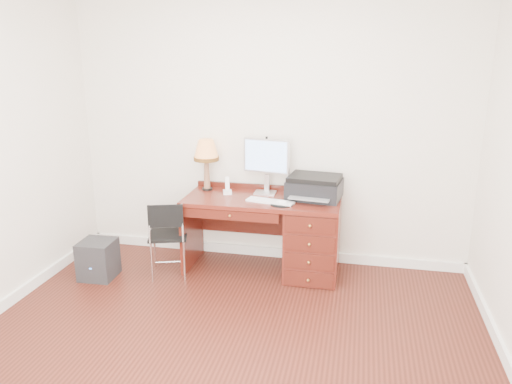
% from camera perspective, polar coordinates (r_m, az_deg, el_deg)
% --- Properties ---
extents(ground, '(4.00, 4.00, 0.00)m').
position_cam_1_polar(ground, '(3.90, -3.56, -17.33)').
color(ground, '#36120C').
rests_on(ground, ground).
extents(room_shell, '(4.00, 4.00, 4.00)m').
position_cam_1_polar(room_shell, '(4.39, -1.32, -12.36)').
color(room_shell, silver).
rests_on(room_shell, ground).
extents(desk, '(1.50, 0.67, 0.75)m').
position_cam_1_polar(desk, '(4.88, 4.45, -4.69)').
color(desk, '#5D1C13').
rests_on(desk, ground).
extents(monitor, '(0.47, 0.19, 0.54)m').
position_cam_1_polar(monitor, '(4.92, 1.14, 3.79)').
color(monitor, silver).
rests_on(monitor, desk).
extents(keyboard, '(0.47, 0.22, 0.02)m').
position_cam_1_polar(keyboard, '(4.68, 1.64, -1.08)').
color(keyboard, white).
rests_on(keyboard, desk).
extents(mouse_pad, '(0.22, 0.22, 0.04)m').
position_cam_1_polar(mouse_pad, '(4.62, 2.99, -1.29)').
color(mouse_pad, black).
rests_on(mouse_pad, desk).
extents(printer, '(0.54, 0.45, 0.22)m').
position_cam_1_polar(printer, '(4.82, 6.70, 0.57)').
color(printer, black).
rests_on(printer, desk).
extents(leg_lamp, '(0.25, 0.25, 0.52)m').
position_cam_1_polar(leg_lamp, '(5.03, -5.71, 4.43)').
color(leg_lamp, black).
rests_on(leg_lamp, desk).
extents(phone, '(0.10, 0.10, 0.18)m').
position_cam_1_polar(phone, '(4.94, -3.29, 0.35)').
color(phone, white).
rests_on(phone, desk).
extents(pen_cup, '(0.08, 0.08, 0.10)m').
position_cam_1_polar(pen_cup, '(4.88, 4.50, 0.09)').
color(pen_cup, black).
rests_on(pen_cup, desk).
extents(chair, '(0.45, 0.46, 0.76)m').
position_cam_1_polar(chair, '(4.84, -10.31, -4.46)').
color(chair, black).
rests_on(chair, ground).
extents(equipment_box, '(0.33, 0.33, 0.37)m').
position_cam_1_polar(equipment_box, '(5.08, -17.59, -7.33)').
color(equipment_box, black).
rests_on(equipment_box, ground).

